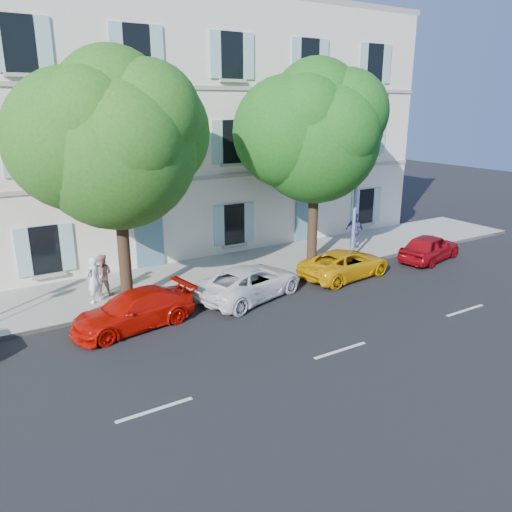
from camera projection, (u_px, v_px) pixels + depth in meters
ground at (270, 307)px, 18.65m from camera, size 90.00×90.00×0.00m
sidewalk at (216, 273)px, 22.26m from camera, size 36.00×4.50×0.15m
kerb at (240, 287)px, 20.49m from camera, size 36.00×0.16×0.16m
building at (161, 131)px, 25.23m from camera, size 28.00×7.00×12.00m
car_red_coupe at (134, 310)px, 16.83m from camera, size 4.48×2.36×1.24m
car_white_coupe at (250, 282)px, 19.43m from camera, size 5.06×3.40×1.29m
car_yellow_supercar at (345, 264)px, 21.80m from camera, size 4.60×2.53×1.22m
car_red_hatchback at (430, 247)px, 24.11m from camera, size 4.13×2.41×1.32m
tree_left at (116, 149)px, 17.25m from camera, size 5.67×5.67×8.80m
tree_right at (315, 139)px, 22.19m from camera, size 5.71×5.71×8.80m
street_lamp at (359, 169)px, 22.75m from camera, size 0.33×1.64×7.64m
pedestrian_a at (94, 280)px, 18.52m from camera, size 0.77×0.69×1.77m
pedestrian_b at (102, 274)px, 19.32m from camera, size 1.00×0.94×1.63m
pedestrian_c at (355, 231)px, 25.66m from camera, size 0.71×1.14×1.81m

